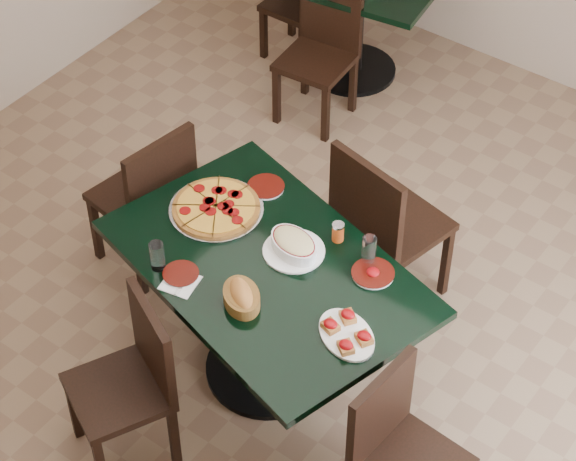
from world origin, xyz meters
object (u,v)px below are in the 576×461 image
Objects in this scene: back_chair_near at (323,45)px; chair_right at (398,446)px; chair_near at (134,376)px; back_chair_left at (306,0)px; pepperoni_pizza at (216,208)px; bruschetta_platter at (347,333)px; main_table at (268,292)px; chair_left at (150,194)px; chair_far at (381,221)px; back_table at (356,3)px; lasagna_casserole at (294,245)px; bread_basket at (242,296)px.

chair_right is at bearing -53.91° from back_chair_near.
chair_near reaches higher than back_chair_left.
bruschetta_platter is at bearing -16.49° from pepperoni_pizza.
chair_right reaches higher than back_chair_left.
chair_near is 3.17m from back_chair_left.
main_table is 0.95m from chair_left.
chair_far is at bearing -49.99° from back_chair_near.
chair_right is at bearing 44.86° from chair_near.
back_table is 2.91m from bruschetta_platter.
chair_far is at bearing 101.05° from chair_near.
bruschetta_platter is (1.52, -1.99, 0.29)m from back_chair_near.
chair_near is 3.01× the size of lasagna_casserole.
lasagna_casserole reaches higher than back_table.
pepperoni_pizza is at bearing -81.83° from back_table.
back_table is 1.28× the size of chair_near.
chair_right is 1.93× the size of pepperoni_pizza.
chair_near is at bearing 21.54° from back_chair_left.
main_table is 1.92× the size of chair_right.
back_table is at bearing 131.82° from chair_near.
main_table is 0.58m from bruschetta_platter.
back_chair_left reaches higher than pepperoni_pizza.
back_chair_left is at bearing 136.88° from main_table.
main_table is 1.93× the size of back_chair_near.
chair_left reaches higher than chair_right.
lasagna_casserole is at bearing 86.26° from main_table.
lasagna_casserole is (0.46, -0.00, 0.03)m from pepperoni_pizza.
back_chair_near is (-1.16, 1.15, -0.08)m from chair_far.
back_chair_near is 2.03m from lasagna_casserole.
back_table is 3.27m from chair_right.
chair_far reaches higher than chair_left.
back_chair_left is (-1.39, 2.25, -0.13)m from main_table.
chair_left is (-1.84, 0.53, 0.04)m from chair_right.
back_chair_near reaches higher than lasagna_casserole.
chair_right is 3.45m from back_chair_left.
bread_basket is at bearing 85.51° from chair_near.
bruschetta_platter is at bearing 124.92° from chair_far.
bread_basket reaches higher than main_table.
bruschetta_platter reaches higher than pepperoni_pizza.
chair_right reaches higher than main_table.
bruschetta_platter reaches higher than back_table.
back_chair_left is at bearing 138.91° from lasagna_casserole.
chair_near is 1.01× the size of chair_right.
lasagna_casserole reaches higher than bruschetta_platter.
chair_near reaches higher than pepperoni_pizza.
back_chair_near is 2.96× the size of lasagna_casserole.
main_table is 1.67× the size of chair_far.
chair_near is at bearing -84.60° from bread_basket.
chair_far is at bearing 40.51° from chair_right.
back_chair_left is at bearing 156.16° from bread_basket.
back_chair_left is 1.78× the size of pepperoni_pizza.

